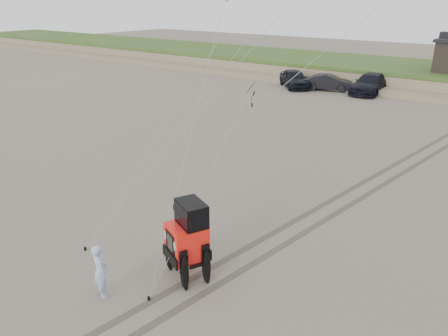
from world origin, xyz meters
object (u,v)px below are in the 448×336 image
at_px(truck_a, 294,79).
at_px(truck_b, 328,82).
at_px(truck_c, 370,84).
at_px(jeep, 187,248).
at_px(man, 100,270).

bearing_deg(truck_a, truck_b, -32.35).
xyz_separation_m(truck_c, jeep, (5.32, -30.42, 0.15)).
bearing_deg(truck_c, jeep, -83.05).
bearing_deg(truck_b, truck_a, 82.55).
xyz_separation_m(jeep, man, (-1.36, -2.17, -0.17)).
relative_size(jeep, man, 3.25).
distance_m(truck_c, jeep, 30.89).
xyz_separation_m(truck_a, truck_c, (6.61, 1.78, 0.00)).
distance_m(truck_c, man, 32.84).
distance_m(truck_a, jeep, 31.03).
relative_size(truck_b, jeep, 0.83).
bearing_deg(truck_a, jeep, -111.57).
height_order(truck_b, man, man).
height_order(truck_c, jeep, jeep).
height_order(jeep, man, jeep).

